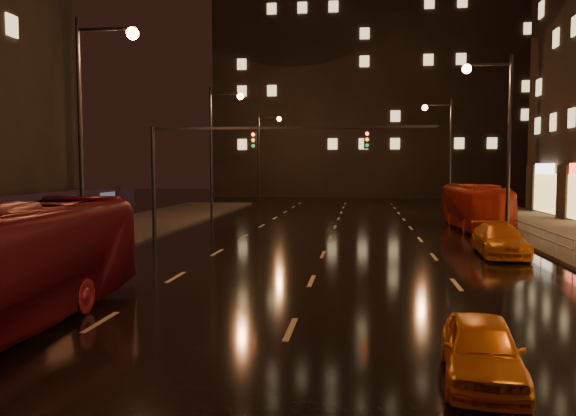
{
  "coord_description": "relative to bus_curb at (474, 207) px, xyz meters",
  "views": [
    {
      "loc": [
        1.71,
        -9.6,
        4.05
      ],
      "look_at": [
        -1.0,
        11.17,
        2.5
      ],
      "focal_mm": 35.0,
      "sensor_mm": 36.0,
      "label": 1
    }
  ],
  "objects": [
    {
      "name": "railing_right",
      "position": [
        1.2,
        -9.8,
        -0.56
      ],
      "size": [
        0.05,
        56.0,
        1.0
      ],
      "color": "#99999E",
      "rests_on": "sidewalk_right"
    },
    {
      "name": "sidewalk_left",
      "position": [
        -22.5,
        -12.8,
        -1.38
      ],
      "size": [
        7.0,
        70.0,
        0.15
      ],
      "primitive_type": "cube",
      "color": "#38332D",
      "rests_on": "ground"
    },
    {
      "name": "bus_curb",
      "position": [
        0.0,
        0.0,
        0.0
      ],
      "size": [
        2.68,
        10.5,
        2.91
      ],
      "primitive_type": "imported",
      "rotation": [
        0.0,
        0.0,
        0.02
      ],
      "color": "#AE2611",
      "rests_on": "ground"
    },
    {
      "name": "ground",
      "position": [
        -9.0,
        -7.8,
        -1.45
      ],
      "size": [
        140.0,
        140.0,
        0.0
      ],
      "primitive_type": "plane",
      "color": "black",
      "rests_on": "ground"
    },
    {
      "name": "taxi_far",
      "position": [
        -1.0,
        -10.99,
        -0.74
      ],
      "size": [
        2.08,
        4.94,
        1.42
      ],
      "primitive_type": "imported",
      "rotation": [
        0.0,
        0.0,
        -0.02
      ],
      "color": "orange",
      "rests_on": "ground"
    },
    {
      "name": "traffic_signal",
      "position": [
        -14.06,
        -7.8,
        3.28
      ],
      "size": [
        15.31,
        0.32,
        6.2
      ],
      "color": "black",
      "rests_on": "ground"
    },
    {
      "name": "taxi_near",
      "position": [
        -5.0,
        -26.68,
        -0.85
      ],
      "size": [
        1.8,
        3.68,
        1.21
      ],
      "primitive_type": "imported",
      "rotation": [
        0.0,
        0.0,
        -0.11
      ],
      "color": "orange",
      "rests_on": "ground"
    },
    {
      "name": "building_distant",
      "position": [
        -5.0,
        44.2,
        16.55
      ],
      "size": [
        44.0,
        16.0,
        36.0
      ],
      "primitive_type": "cube",
      "color": "black",
      "rests_on": "ground"
    }
  ]
}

